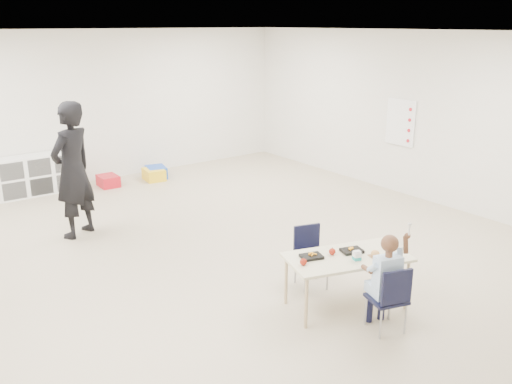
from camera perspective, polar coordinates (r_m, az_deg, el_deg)
room at (r=6.63m, az=-2.85°, el=4.27°), size 9.00×9.02×2.80m
table at (r=5.88m, az=9.46°, el=-9.21°), size 1.41×0.99×0.59m
chair_near at (r=5.52m, az=13.59°, el=-10.72°), size 0.42×0.41×0.70m
chair_far at (r=6.22m, az=5.88°, el=-6.94°), size 0.42×0.41×0.70m
child at (r=5.42m, az=13.74°, el=-8.84°), size 0.59×0.59×1.11m
lunch_tray_near at (r=5.85m, az=10.05°, el=-6.10°), size 0.26×0.22×0.03m
lunch_tray_far at (r=5.65m, az=5.86°, el=-6.78°), size 0.26×0.22×0.03m
milk_carton at (r=5.64m, az=10.57°, el=-6.63°), size 0.09×0.09×0.10m
bread_roll at (r=5.78m, az=12.44°, el=-6.34°), size 0.09×0.09×0.07m
apple_near at (r=5.74m, az=8.03°, el=-6.22°), size 0.07×0.07×0.07m
apple_far at (r=5.47m, az=5.00°, el=-7.34°), size 0.07×0.07×0.07m
cubby_shelf at (r=10.27m, az=-22.02°, el=1.72°), size 1.40×0.40×0.70m
rules_poster at (r=9.78m, az=14.96°, el=7.09°), size 0.02×0.60×0.80m
adult at (r=7.90m, az=-18.73°, el=2.18°), size 0.83×0.74×1.91m
bin_red at (r=10.38m, az=-15.29°, el=1.14°), size 0.34×0.43×0.21m
bin_yellow at (r=10.61m, az=-10.70°, el=1.83°), size 0.39×0.48×0.22m
bin_blue at (r=10.76m, az=-10.46°, el=2.07°), size 0.44×0.51×0.22m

